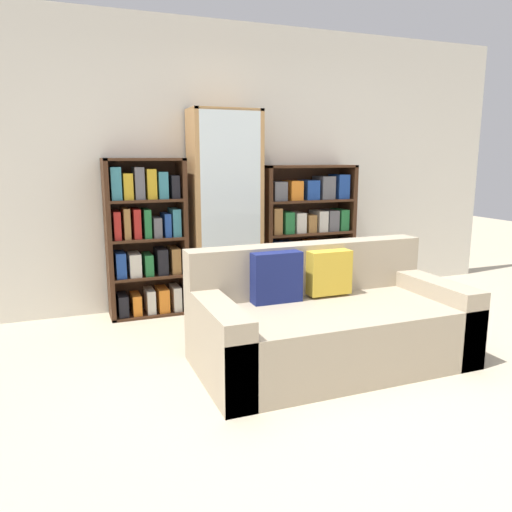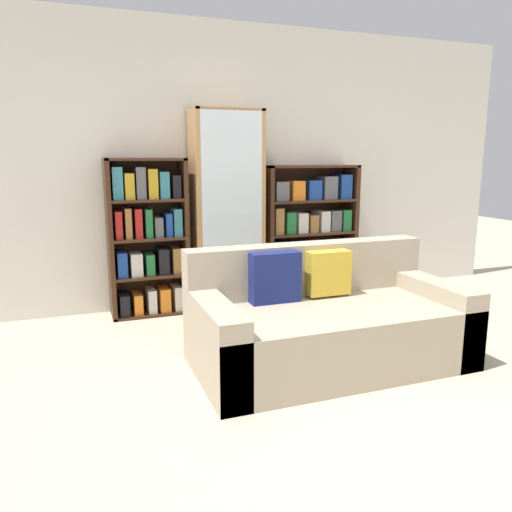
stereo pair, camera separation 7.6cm
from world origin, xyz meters
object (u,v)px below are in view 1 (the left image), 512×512
couch (327,323)px  bookshelf_right (307,236)px  bookshelf_left (146,238)px  display_cabinet (225,212)px  wine_bottle (303,311)px

couch → bookshelf_right: 1.74m
bookshelf_left → display_cabinet: size_ratio=0.76×
couch → display_cabinet: size_ratio=1.00×
bookshelf_left → couch: bearing=-57.5°
bookshelf_left → display_cabinet: 0.78m
bookshelf_left → wine_bottle: size_ratio=4.30×
couch → wine_bottle: couch is taller
couch → bookshelf_left: 1.92m
couch → wine_bottle: (0.18, 0.74, -0.15)m
couch → display_cabinet: (-0.25, 1.56, 0.65)m
couch → bookshelf_right: bookshelf_right is taller
couch → wine_bottle: size_ratio=5.63×
display_cabinet → bookshelf_right: bearing=1.0°
bookshelf_left → wine_bottle: (1.19, -0.84, -0.58)m
bookshelf_left → wine_bottle: bearing=-35.1°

